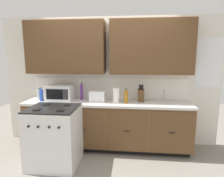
{
  "coord_description": "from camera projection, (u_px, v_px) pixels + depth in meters",
  "views": [
    {
      "loc": [
        0.44,
        -3.09,
        1.73
      ],
      "look_at": [
        0.1,
        0.27,
        1.15
      ],
      "focal_mm": 30.8,
      "sensor_mm": 36.0,
      "label": 1
    }
  ],
  "objects": [
    {
      "name": "paper_towel_roll",
      "position": [
        116.0,
        95.0,
        3.42
      ],
      "size": [
        0.12,
        0.12,
        0.26
      ],
      "primitive_type": "cylinder",
      "color": "white",
      "rests_on": "counter_run"
    },
    {
      "name": "microwave",
      "position": [
        60.0,
        92.0,
        3.64
      ],
      "size": [
        0.48,
        0.37,
        0.28
      ],
      "color": "white",
      "rests_on": "counter_run"
    },
    {
      "name": "bottle_clear",
      "position": [
        39.0,
        94.0,
        3.66
      ],
      "size": [
        0.08,
        0.08,
        0.22
      ],
      "color": "silver",
      "rests_on": "counter_run"
    },
    {
      "name": "knife_block",
      "position": [
        141.0,
        95.0,
        3.52
      ],
      "size": [
        0.11,
        0.14,
        0.31
      ],
      "color": "#52361E",
      "rests_on": "counter_run"
    },
    {
      "name": "stove_range",
      "position": [
        54.0,
        136.0,
        3.04
      ],
      "size": [
        0.76,
        0.68,
        0.95
      ],
      "color": "white",
      "rests_on": "ground_plane"
    },
    {
      "name": "bottle_violet",
      "position": [
        82.0,
        91.0,
        3.65
      ],
      "size": [
        0.06,
        0.06,
        0.34
      ],
      "color": "#663384",
      "rests_on": "counter_run"
    },
    {
      "name": "sink_faucet",
      "position": [
        164.0,
        95.0,
        3.59
      ],
      "size": [
        0.02,
        0.02,
        0.2
      ],
      "primitive_type": "cylinder",
      "color": "#B2B5BA",
      "rests_on": "counter_run"
    },
    {
      "name": "wall_unit",
      "position": [
        108.0,
        60.0,
        3.58
      ],
      "size": [
        4.2,
        0.4,
        2.45
      ],
      "color": "white",
      "rests_on": "ground_plane"
    },
    {
      "name": "bottle_amber",
      "position": [
        126.0,
        96.0,
        3.38
      ],
      "size": [
        0.08,
        0.08,
        0.27
      ],
      "color": "#9E6619",
      "rests_on": "counter_run"
    },
    {
      "name": "counter_run",
      "position": [
        107.0,
        124.0,
        3.58
      ],
      "size": [
        3.03,
        0.64,
        0.9
      ],
      "color": "black",
      "rests_on": "ground_plane"
    },
    {
      "name": "bottle_blue",
      "position": [
        41.0,
        94.0,
        3.55
      ],
      "size": [
        0.07,
        0.07,
        0.25
      ],
      "color": "blue",
      "rests_on": "counter_run"
    },
    {
      "name": "toaster",
      "position": [
        97.0,
        96.0,
        3.52
      ],
      "size": [
        0.28,
        0.18,
        0.19
      ],
      "color": "white",
      "rests_on": "counter_run"
    },
    {
      "name": "ground_plane",
      "position": [
        105.0,
        155.0,
        3.37
      ],
      "size": [
        8.0,
        8.0,
        0.0
      ],
      "primitive_type": "plane",
      "color": "gray"
    }
  ]
}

